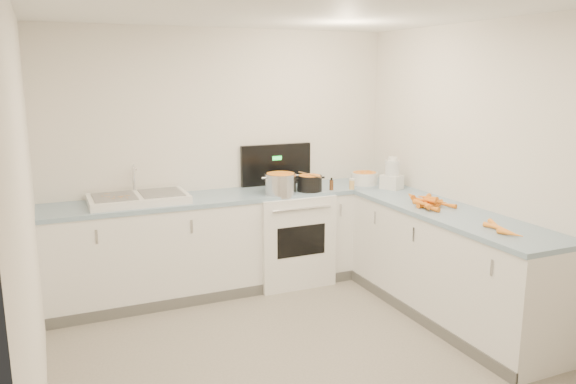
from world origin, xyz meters
name	(u,v)px	position (x,y,z in m)	size (l,w,h in m)	color
floor	(311,366)	(0.00, 0.00, 0.00)	(3.50, 4.00, 0.00)	gray
ceiling	(315,4)	(0.00, 0.00, 2.50)	(3.50, 4.00, 0.00)	white
wall_back	(224,158)	(0.00, 2.00, 1.25)	(3.50, 2.50, 0.00)	white
wall_front	(560,310)	(0.00, -2.00, 1.25)	(3.50, 2.50, 0.00)	white
wall_left	(29,225)	(-1.75, 0.00, 1.25)	(4.00, 2.50, 0.00)	white
wall_right	(509,179)	(1.75, 0.00, 1.25)	(4.00, 2.50, 0.00)	white
counter_back	(235,241)	(0.00, 1.70, 0.47)	(3.50, 0.62, 0.94)	white
counter_right	(449,265)	(1.45, 0.30, 0.47)	(0.62, 2.20, 0.94)	white
stove	(287,235)	(0.55, 1.69, 0.47)	(0.76, 0.65, 1.36)	white
sink	(138,198)	(-0.90, 1.70, 0.98)	(0.86, 0.52, 0.31)	white
steel_pot	(280,185)	(0.41, 1.53, 1.03)	(0.30, 0.30, 0.22)	silver
black_pot	(310,184)	(0.72, 1.54, 1.01)	(0.24, 0.24, 0.17)	black
wooden_spoon	(310,175)	(0.72, 1.54, 1.10)	(0.01, 0.01, 0.36)	#AD7A47
mixing_bowl	(364,178)	(1.39, 1.61, 1.00)	(0.27, 0.27, 0.13)	white
extract_bottle	(331,185)	(0.94, 1.49, 0.99)	(0.04, 0.04, 0.10)	#593319
spice_jar	(352,185)	(1.15, 1.44, 0.99)	(0.05, 0.05, 0.09)	#E5B266
food_processor	(392,175)	(1.52, 1.30, 1.08)	(0.22, 0.24, 0.32)	white
carrot_pile	(428,202)	(1.38, 0.54, 0.98)	(0.33, 0.48, 0.09)	orange
peeled_carrots	(501,229)	(1.38, -0.33, 0.96)	(0.19, 0.43, 0.04)	orange
peelings	(115,197)	(-1.10, 1.67, 1.02)	(0.24, 0.28, 0.01)	tan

